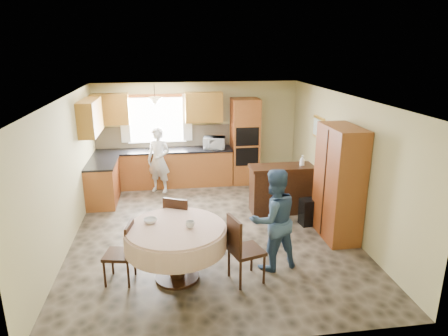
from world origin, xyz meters
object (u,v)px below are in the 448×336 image
Objects in this scene: sideboard at (281,190)px; chair_left at (124,250)px; dining_table at (176,238)px; person_sink at (159,160)px; oven_tower at (245,141)px; chair_right at (241,246)px; person_dining at (273,220)px; chair_back at (179,222)px; cupboard at (339,183)px.

chair_left is at bearing -144.10° from sideboard.
dining_table is 0.96× the size of person_sink.
oven_tower is 1.43× the size of dining_table.
oven_tower is 1.37× the size of person_sink.
chair_right reaches higher than sideboard.
person_dining is at bearing 103.56° from chair_left.
oven_tower is 3.89m from chair_back.
sideboard is 2.60m from chair_back.
dining_table is at bearing -135.39° from sideboard.
oven_tower is 2.18m from person_sink.
dining_table is at bearing 109.53° from chair_back.
chair_right is (1.69, -0.25, 0.06)m from chair_left.
chair_right is at bearing -148.32° from cupboard.
chair_back reaches higher than dining_table.
person_dining reaches higher than chair_back.
cupboard is 2.36m from chair_right.
sideboard is at bearing 119.32° from cupboard.
cupboard is 2.19× the size of chair_left.
chair_left is 3.81m from person_sink.
oven_tower is at bearing -109.65° from person_dining.
oven_tower is at bearing -93.01° from chair_back.
sideboard is 2.25m from person_dining.
person_dining reaches higher than sideboard.
sideboard is at bearing -44.22° from chair_right.
oven_tower is 1.32× the size of person_dining.
oven_tower is 2.10m from sideboard.
sideboard is at bearing -124.15° from person_dining.
oven_tower is at bearing 35.26° from person_sink.
chair_back is at bearing -146.47° from sideboard.
cupboard is at bearing 19.08° from dining_table.
chair_right is (-1.29, -2.43, 0.10)m from sideboard.
chair_right is 0.69m from person_dining.
dining_table is at bearing -60.84° from person_sink.
chair_left is 0.90× the size of chair_right.
chair_right is at bearing 16.37° from person_dining.
person_dining is (0.56, 0.34, 0.23)m from chair_right.
chair_left is 0.60× the size of person_sink.
oven_tower is 2.05× the size of chair_right.
cupboard is 1.37× the size of dining_table.
chair_left is (-3.66, -0.97, -0.50)m from cupboard.
cupboard is at bearing -16.40° from person_sink.
chair_back is at bearing -117.35° from oven_tower.
oven_tower is at bearing -27.80° from chair_right.
chair_back is 0.63× the size of person_dining.
oven_tower is 1.04× the size of cupboard.
person_dining reaches higher than dining_table.
person_dining is at bearing -94.91° from oven_tower.
oven_tower is 3.37m from cupboard.
oven_tower is 2.28× the size of chair_left.
chair_left is at bearing -121.94° from oven_tower.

